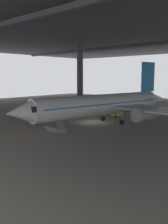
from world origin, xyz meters
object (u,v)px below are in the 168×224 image
(traffic_cone_orange, at_px, (16,139))
(boarding_stairs, at_px, (55,126))
(baggage_tug, at_px, (117,114))
(airplane_main, at_px, (104,105))
(crew_worker_by_stairs, at_px, (61,121))

(traffic_cone_orange, bearing_deg, boarding_stairs, 97.56)
(traffic_cone_orange, xyz_separation_m, baggage_tug, (-1.89, 24.20, 0.23))
(boarding_stairs, distance_m, traffic_cone_orange, 7.26)
(traffic_cone_orange, relative_size, baggage_tug, 0.25)
(boarding_stairs, height_order, traffic_cone_orange, boarding_stairs)
(airplane_main, height_order, crew_worker_by_stairs, airplane_main)
(crew_worker_by_stairs, xyz_separation_m, traffic_cone_orange, (2.44, -9.68, -0.63))
(boarding_stairs, xyz_separation_m, crew_worker_by_stairs, (-1.49, 2.49, 0.21))
(airplane_main, distance_m, baggage_tug, 8.83)
(airplane_main, height_order, baggage_tug, airplane_main)
(airplane_main, bearing_deg, baggage_tug, 109.99)
(baggage_tug, bearing_deg, crew_worker_by_stairs, -92.19)
(crew_worker_by_stairs, relative_size, baggage_tug, 0.67)
(traffic_cone_orange, bearing_deg, airplane_main, 86.55)
(traffic_cone_orange, distance_m, baggage_tug, 24.27)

